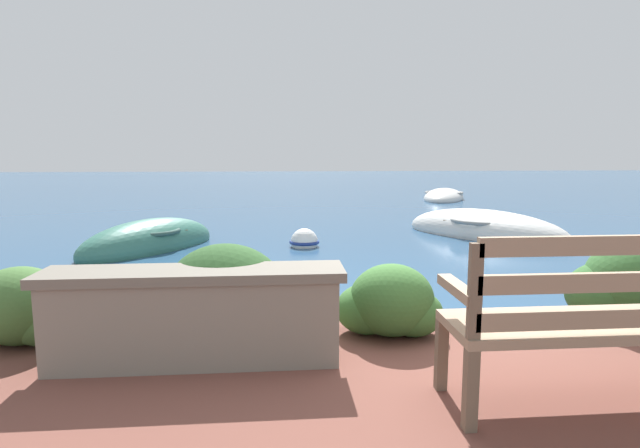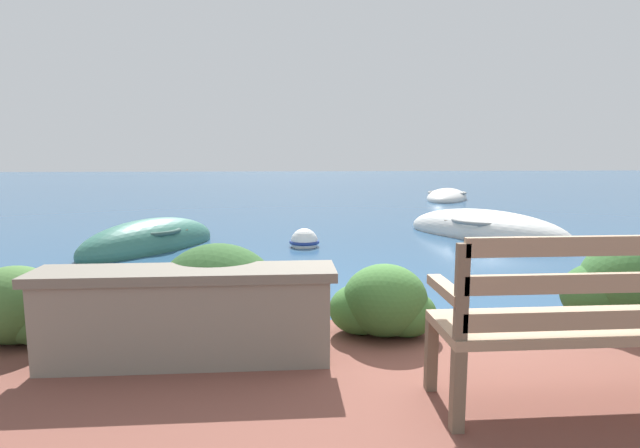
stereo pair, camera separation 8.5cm
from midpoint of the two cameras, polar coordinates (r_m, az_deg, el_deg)
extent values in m
plane|color=navy|center=(4.18, 9.74, -13.36)|extent=(80.00, 80.00, 0.00)
cube|color=brown|center=(2.91, 12.86, -14.33)|extent=(0.06, 0.06, 0.40)
cube|color=brown|center=(2.55, 15.86, -17.79)|extent=(0.06, 0.06, 0.40)
cube|color=gray|center=(2.94, 27.61, -10.14)|extent=(1.46, 0.48, 0.05)
cube|color=gray|center=(2.75, 30.11, -9.28)|extent=(1.39, 0.04, 0.09)
cube|color=gray|center=(2.70, 30.37, -5.73)|extent=(1.39, 0.04, 0.09)
cube|color=gray|center=(2.67, 30.64, -2.08)|extent=(1.39, 0.04, 0.09)
cube|color=brown|center=(2.38, 16.30, -7.43)|extent=(0.06, 0.04, 0.45)
cube|color=gray|center=(2.58, 14.58, -7.19)|extent=(0.07, 0.43, 0.05)
cube|color=gray|center=(3.25, -14.78, -10.66)|extent=(1.76, 0.35, 0.54)
cube|color=#6C655B|center=(3.17, -14.97, -5.54)|extent=(1.84, 0.39, 0.06)
ellipsoid|color=#426B33|center=(4.04, -31.59, -7.95)|extent=(0.63, 0.57, 0.54)
ellipsoid|color=#426B33|center=(3.97, -29.63, -9.50)|extent=(0.44, 0.40, 0.35)
ellipsoid|color=#284C23|center=(3.48, -11.47, -7.95)|extent=(0.82, 0.74, 0.70)
ellipsoid|color=#284C23|center=(3.60, -14.94, -9.23)|extent=(0.62, 0.55, 0.49)
ellipsoid|color=#284C23|center=(3.45, -8.05, -10.11)|extent=(0.58, 0.52, 0.45)
ellipsoid|color=#38662D|center=(3.64, 7.51, -8.59)|extent=(0.61, 0.55, 0.52)
ellipsoid|color=#38662D|center=(3.68, 4.74, -9.63)|extent=(0.46, 0.41, 0.37)
ellipsoid|color=#38662D|center=(3.68, 9.94, -9.98)|extent=(0.43, 0.38, 0.34)
ellipsoid|color=#2D5628|center=(4.47, 32.18, -5.61)|extent=(0.79, 0.71, 0.67)
ellipsoid|color=#2D5628|center=(4.42, 29.34, -6.89)|extent=(0.60, 0.54, 0.48)
ellipsoid|color=#336B5B|center=(8.46, -19.13, -2.30)|extent=(2.25, 2.72, 0.85)
torus|color=#304F46|center=(8.43, -19.20, -0.74)|extent=(1.36, 1.36, 0.07)
cube|color=#846647|center=(8.70, -17.27, -0.60)|extent=(0.71, 0.52, 0.04)
cube|color=#846647|center=(8.22, -20.88, -1.25)|extent=(0.71, 0.52, 0.04)
ellipsoid|color=silver|center=(9.78, 17.97, -0.91)|extent=(2.94, 3.37, 0.86)
torus|color=gray|center=(9.75, 18.03, 0.46)|extent=(1.80, 1.80, 0.07)
cube|color=#846647|center=(10.01, 15.66, 0.57)|extent=(0.90, 0.70, 0.04)
cube|color=#846647|center=(9.55, 20.09, 0.04)|extent=(0.90, 0.70, 0.04)
ellipsoid|color=silver|center=(17.27, 13.83, 2.92)|extent=(2.39, 3.24, 0.64)
torus|color=gray|center=(17.25, 13.85, 3.50)|extent=(1.68, 1.68, 0.07)
cube|color=#846647|center=(16.81, 13.68, 3.29)|extent=(0.96, 0.53, 0.04)
cube|color=#846647|center=(17.63, 13.98, 3.49)|extent=(0.96, 0.53, 0.04)
sphere|color=white|center=(8.20, -2.10, -2.07)|extent=(0.45, 0.45, 0.45)
torus|color=navy|center=(8.20, -2.10, -2.07)|extent=(0.50, 0.50, 0.05)
camera|label=1|loc=(0.04, -90.30, -0.04)|focal=28.00mm
camera|label=2|loc=(0.04, 89.70, 0.04)|focal=28.00mm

